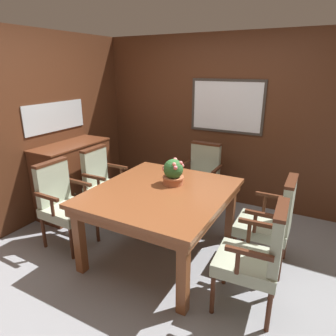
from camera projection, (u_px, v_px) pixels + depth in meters
name	position (u px, v px, depth m)	size (l,w,h in m)	color
ground_plane	(156.00, 259.00, 3.27)	(14.00, 14.00, 0.00)	gray
wall_back	(219.00, 121.00, 4.44)	(7.20, 0.08, 2.45)	#4C2816
wall_left	(23.00, 131.00, 3.74)	(0.08, 7.20, 2.45)	#4C2816
dining_table	(161.00, 198.00, 3.15)	(1.35, 1.50, 0.77)	brown
chair_right_far	(271.00, 219.00, 3.00)	(0.52, 0.52, 0.99)	#472314
chair_left_far	(104.00, 182.00, 3.99)	(0.52, 0.52, 0.99)	#472314
chair_left_near	(63.00, 201.00, 3.42)	(0.53, 0.52, 0.99)	#472314
chair_right_near	(258.00, 255.00, 2.44)	(0.54, 0.54, 0.99)	#472314
chair_head_far	(201.00, 176.00, 4.19)	(0.52, 0.52, 0.99)	#472314
potted_plant	(173.00, 172.00, 3.25)	(0.24, 0.23, 0.29)	#B2603D
sideboard_cabinet	(74.00, 178.00, 4.25)	(0.50, 1.10, 0.99)	#512816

